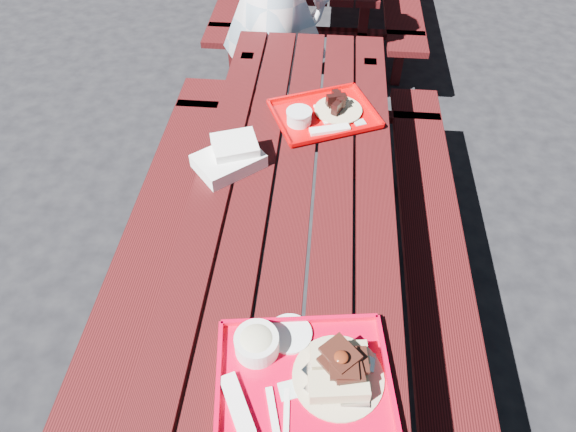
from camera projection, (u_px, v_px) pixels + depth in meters
name	position (u px, v px, depth m)	size (l,w,h in m)	color
ground	(291.00, 311.00, 2.40)	(60.00, 60.00, 0.00)	black
picnic_table_near	(291.00, 233.00, 1.98)	(1.41, 2.40, 0.75)	#400C0E
near_tray	(303.00, 367.00, 1.37)	(0.51, 0.42, 0.15)	red
far_tray	(323.00, 114.00, 2.15)	(0.50, 0.46, 0.07)	#D70003
white_cloth	(231.00, 157.00, 1.94)	(0.30, 0.29, 0.10)	white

